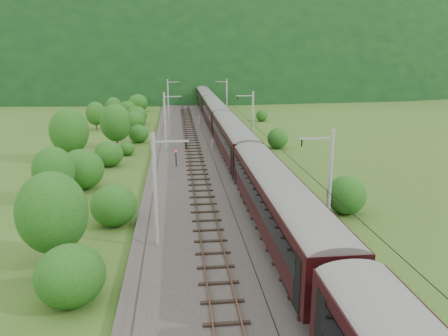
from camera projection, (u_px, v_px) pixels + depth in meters
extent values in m
plane|color=#355119|center=(244.00, 244.00, 31.68)|extent=(600.00, 600.00, 0.00)
cube|color=#38332D|center=(227.00, 198.00, 41.26)|extent=(14.00, 220.00, 0.30)
cube|color=brown|center=(194.00, 196.00, 40.84)|extent=(0.08, 220.00, 0.15)
cube|color=brown|center=(210.00, 195.00, 40.99)|extent=(0.08, 220.00, 0.15)
cube|color=black|center=(202.00, 197.00, 40.95)|extent=(2.40, 220.00, 0.12)
cube|color=brown|center=(245.00, 194.00, 41.35)|extent=(0.08, 220.00, 0.15)
cube|color=brown|center=(260.00, 194.00, 41.50)|extent=(0.08, 220.00, 0.15)
cube|color=black|center=(253.00, 195.00, 41.46)|extent=(2.40, 220.00, 0.12)
cylinder|color=gray|center=(155.00, 190.00, 29.93)|extent=(0.28, 0.28, 8.00)
cube|color=gray|center=(171.00, 141.00, 29.20)|extent=(2.40, 0.12, 0.12)
cylinder|color=black|center=(186.00, 145.00, 29.38)|extent=(0.10, 0.10, 0.50)
cylinder|color=gray|center=(165.00, 121.00, 60.70)|extent=(0.28, 0.28, 8.00)
cube|color=gray|center=(173.00, 96.00, 59.97)|extent=(2.40, 0.12, 0.12)
cylinder|color=black|center=(180.00, 99.00, 60.15)|extent=(0.10, 0.10, 0.50)
cylinder|color=gray|center=(168.00, 99.00, 91.47)|extent=(0.28, 0.28, 8.00)
cube|color=gray|center=(173.00, 82.00, 90.74)|extent=(2.40, 0.12, 0.12)
cylinder|color=black|center=(178.00, 83.00, 90.92)|extent=(0.10, 0.10, 0.50)
cylinder|color=gray|center=(170.00, 87.00, 122.24)|extent=(0.28, 0.28, 8.00)
cube|color=gray|center=(174.00, 75.00, 121.51)|extent=(2.40, 0.12, 0.12)
cylinder|color=black|center=(177.00, 76.00, 121.69)|extent=(0.10, 0.10, 0.50)
cylinder|color=gray|center=(171.00, 81.00, 153.01)|extent=(0.28, 0.28, 8.00)
cube|color=gray|center=(174.00, 71.00, 152.28)|extent=(2.40, 0.12, 0.12)
cylinder|color=black|center=(177.00, 72.00, 152.46)|extent=(0.10, 0.10, 0.50)
cylinder|color=gray|center=(330.00, 185.00, 31.25)|extent=(0.28, 0.28, 8.00)
cube|color=gray|center=(316.00, 138.00, 30.26)|extent=(2.40, 0.12, 0.12)
cylinder|color=black|center=(302.00, 143.00, 30.23)|extent=(0.10, 0.10, 0.50)
cylinder|color=gray|center=(253.00, 120.00, 62.02)|extent=(0.28, 0.28, 8.00)
cube|color=gray|center=(245.00, 96.00, 61.03)|extent=(2.40, 0.12, 0.12)
cylinder|color=black|center=(238.00, 98.00, 61.00)|extent=(0.10, 0.10, 0.50)
cylinder|color=gray|center=(227.00, 98.00, 92.78)|extent=(0.28, 0.28, 8.00)
cube|color=gray|center=(221.00, 82.00, 91.80)|extent=(2.40, 0.12, 0.12)
cylinder|color=black|center=(216.00, 83.00, 91.77)|extent=(0.10, 0.10, 0.50)
cylinder|color=gray|center=(214.00, 87.00, 123.55)|extent=(0.28, 0.28, 8.00)
cube|color=gray|center=(209.00, 75.00, 122.57)|extent=(2.40, 0.12, 0.12)
cylinder|color=black|center=(206.00, 76.00, 122.54)|extent=(0.10, 0.10, 0.50)
cylinder|color=gray|center=(206.00, 80.00, 154.32)|extent=(0.28, 0.28, 8.00)
cube|color=gray|center=(202.00, 71.00, 153.33)|extent=(2.40, 0.12, 0.12)
cylinder|color=black|center=(200.00, 71.00, 153.30)|extent=(0.10, 0.10, 0.50)
cylinder|color=black|center=(201.00, 126.00, 39.24)|extent=(0.03, 198.00, 0.03)
cylinder|color=black|center=(254.00, 125.00, 39.75)|extent=(0.03, 198.00, 0.03)
ellipsoid|color=black|center=(182.00, 75.00, 281.68)|extent=(504.00, 360.00, 244.00)
ellipsoid|color=black|center=(11.00, 73.00, 307.44)|extent=(336.00, 280.00, 132.00)
cube|color=black|center=(278.00, 202.00, 30.94)|extent=(3.14, 23.85, 3.25)
cylinder|color=slate|center=(279.00, 183.00, 30.57)|extent=(3.14, 23.74, 3.14)
cube|color=black|center=(256.00, 198.00, 30.68)|extent=(0.05, 20.99, 1.25)
cube|color=black|center=(300.00, 196.00, 31.01)|extent=(0.05, 20.99, 1.25)
cube|color=black|center=(312.00, 290.00, 23.45)|extent=(2.39, 3.47, 0.98)
cube|color=black|center=(256.00, 194.00, 39.51)|extent=(2.39, 3.47, 0.98)
cube|color=black|center=(233.00, 138.00, 54.79)|extent=(3.14, 23.85, 3.25)
cylinder|color=slate|center=(233.00, 126.00, 54.42)|extent=(3.14, 23.74, 3.14)
cube|color=black|center=(220.00, 135.00, 54.53)|extent=(0.05, 20.99, 1.25)
cube|color=black|center=(245.00, 134.00, 54.86)|extent=(0.05, 20.99, 1.25)
cube|color=black|center=(243.00, 171.00, 47.30)|extent=(2.39, 3.47, 0.98)
cube|color=black|center=(225.00, 141.00, 63.36)|extent=(2.39, 3.47, 0.98)
cube|color=black|center=(215.00, 112.00, 78.65)|extent=(3.14, 23.85, 3.25)
cylinder|color=slate|center=(215.00, 104.00, 78.28)|extent=(3.14, 23.74, 3.14)
cube|color=black|center=(206.00, 110.00, 78.38)|extent=(0.05, 20.99, 1.25)
cube|color=black|center=(224.00, 110.00, 78.72)|extent=(0.05, 20.99, 1.25)
cube|color=black|center=(220.00, 132.00, 71.15)|extent=(2.39, 3.47, 0.98)
cube|color=black|center=(211.00, 117.00, 87.21)|extent=(2.39, 3.47, 0.98)
cube|color=black|center=(206.00, 99.00, 102.50)|extent=(3.14, 23.85, 3.25)
cylinder|color=slate|center=(206.00, 92.00, 102.13)|extent=(3.14, 23.74, 3.14)
cube|color=black|center=(199.00, 97.00, 102.23)|extent=(0.05, 20.99, 1.25)
cube|color=black|center=(212.00, 97.00, 102.57)|extent=(0.05, 20.99, 1.25)
cube|color=black|center=(208.00, 112.00, 95.01)|extent=(2.39, 3.47, 0.98)
cube|color=black|center=(204.00, 104.00, 111.06)|extent=(2.39, 3.47, 0.98)
cube|color=black|center=(200.00, 90.00, 126.35)|extent=(3.14, 23.85, 3.25)
cylinder|color=slate|center=(200.00, 85.00, 125.98)|extent=(3.14, 23.74, 3.14)
cube|color=black|center=(194.00, 89.00, 126.08)|extent=(0.05, 20.99, 1.25)
cube|color=black|center=(205.00, 89.00, 126.42)|extent=(0.05, 20.99, 1.25)
cube|color=black|center=(202.00, 101.00, 118.86)|extent=(2.39, 3.47, 0.98)
cube|color=black|center=(198.00, 95.00, 134.91)|extent=(2.39, 3.47, 0.98)
cube|color=navy|center=(195.00, 83.00, 159.58)|extent=(3.14, 19.52, 3.25)
cylinder|color=slate|center=(194.00, 79.00, 159.21)|extent=(3.14, 19.42, 3.14)
cube|color=black|center=(190.00, 82.00, 159.32)|extent=(0.05, 17.18, 1.25)
cube|color=black|center=(199.00, 82.00, 159.65)|extent=(0.05, 17.18, 1.25)
cube|color=black|center=(195.00, 90.00, 153.55)|extent=(2.39, 3.47, 0.98)
cube|color=black|center=(194.00, 87.00, 166.69)|extent=(2.39, 3.47, 0.98)
cube|color=yellow|center=(193.00, 82.00, 168.83)|extent=(3.21, 0.50, 2.93)
cube|color=yellow|center=(196.00, 85.00, 150.45)|extent=(3.21, 0.50, 2.93)
cube|color=black|center=(194.00, 76.00, 161.91)|extent=(0.08, 1.60, 0.98)
cylinder|color=red|center=(199.00, 120.00, 84.07)|extent=(0.17, 0.17, 1.61)
cylinder|color=red|center=(212.00, 143.00, 62.65)|extent=(0.14, 0.14, 1.31)
cylinder|color=black|center=(176.00, 159.00, 52.16)|extent=(0.13, 0.13, 1.80)
sphere|color=red|center=(176.00, 151.00, 51.92)|extent=(0.22, 0.22, 0.22)
ellipsoid|color=#184F15|center=(70.00, 276.00, 23.69)|extent=(3.80, 3.80, 3.42)
ellipsoid|color=#184F15|center=(114.00, 205.00, 34.76)|extent=(3.72, 3.72, 3.35)
ellipsoid|color=#184F15|center=(81.00, 169.00, 44.15)|extent=(4.57, 4.57, 4.11)
ellipsoid|color=#184F15|center=(109.00, 154.00, 53.17)|extent=(3.48, 3.48, 3.13)
ellipsoid|color=#184F15|center=(127.00, 149.00, 59.12)|extent=(2.04, 2.04, 1.84)
ellipsoid|color=#184F15|center=(139.00, 134.00, 67.58)|extent=(3.08, 3.08, 2.77)
ellipsoid|color=#184F15|center=(135.00, 121.00, 78.44)|extent=(3.86, 3.86, 3.47)
ellipsoid|color=#184F15|center=(137.00, 115.00, 84.88)|extent=(3.96, 3.96, 3.56)
ellipsoid|color=#184F15|center=(128.00, 109.00, 94.65)|extent=(3.92, 3.92, 3.53)
ellipsoid|color=#184F15|center=(138.00, 103.00, 103.46)|extent=(4.67, 4.67, 4.20)
ellipsoid|color=#184F15|center=(143.00, 102.00, 114.38)|extent=(2.61, 2.61, 2.35)
ellipsoid|color=#184F15|center=(148.00, 98.00, 122.24)|extent=(3.37, 3.37, 3.03)
cylinder|color=black|center=(55.00, 242.00, 27.96)|extent=(0.24, 0.24, 3.45)
ellipsoid|color=#184F15|center=(52.00, 213.00, 27.46)|extent=(4.43, 4.43, 5.32)
cylinder|color=black|center=(55.00, 189.00, 39.83)|extent=(0.24, 0.24, 2.91)
ellipsoid|color=#184F15|center=(54.00, 171.00, 39.41)|extent=(3.74, 3.74, 4.49)
cylinder|color=black|center=(71.00, 148.00, 55.11)|extent=(0.24, 0.24, 3.75)
ellipsoid|color=#184F15|center=(69.00, 131.00, 54.57)|extent=(4.82, 4.82, 5.79)
cylinder|color=black|center=(117.00, 136.00, 63.37)|extent=(0.24, 0.24, 3.51)
ellipsoid|color=#184F15|center=(116.00, 123.00, 62.86)|extent=(4.52, 4.52, 5.42)
cylinder|color=black|center=(96.00, 122.00, 79.17)|extent=(0.24, 0.24, 2.75)
ellipsoid|color=#184F15|center=(96.00, 113.00, 78.77)|extent=(3.54, 3.54, 4.25)
cylinder|color=black|center=(114.00, 114.00, 89.75)|extent=(0.24, 0.24, 2.61)
ellipsoid|color=#184F15|center=(114.00, 107.00, 89.37)|extent=(3.36, 3.36, 4.03)
ellipsoid|color=#184F15|center=(346.00, 197.00, 37.38)|extent=(3.35, 3.35, 3.02)
ellipsoid|color=#184F15|center=(278.00, 139.00, 63.42)|extent=(3.00, 3.00, 2.70)
ellipsoid|color=#184F15|center=(262.00, 116.00, 89.03)|extent=(2.39, 2.39, 2.15)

